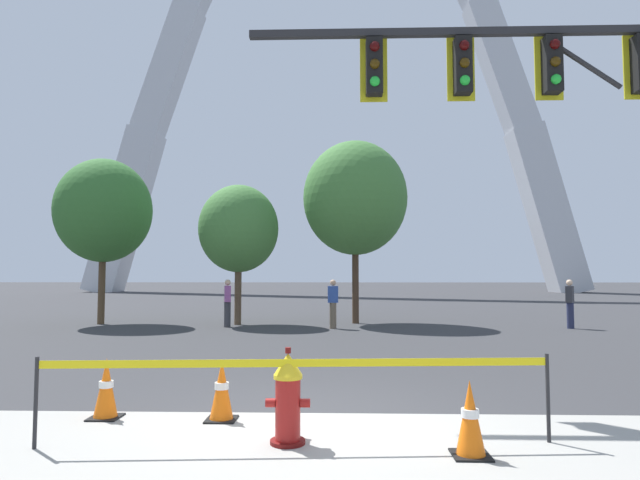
% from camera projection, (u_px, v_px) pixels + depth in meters
% --- Properties ---
extents(ground_plane, '(240.00, 240.00, 0.00)m').
position_uv_depth(ground_plane, '(313.00, 419.00, 6.50)').
color(ground_plane, '#333335').
extents(fire_hydrant, '(0.46, 0.48, 0.99)m').
position_uv_depth(fire_hydrant, '(288.00, 398.00, 5.55)').
color(fire_hydrant, '#5E0F0D').
rests_on(fire_hydrant, ground).
extents(caution_tape_barrier, '(5.26, 0.41, 0.92)m').
position_uv_depth(caution_tape_barrier, '(297.00, 383.00, 5.50)').
color(caution_tape_barrier, '#232326').
rests_on(caution_tape_barrier, ground).
extents(traffic_cone_by_hydrant, '(0.36, 0.36, 0.73)m').
position_uv_depth(traffic_cone_by_hydrant, '(222.00, 391.00, 6.43)').
color(traffic_cone_by_hydrant, black).
rests_on(traffic_cone_by_hydrant, ground).
extents(traffic_cone_mid_sidewalk, '(0.36, 0.36, 0.73)m').
position_uv_depth(traffic_cone_mid_sidewalk, '(106.00, 389.00, 6.53)').
color(traffic_cone_mid_sidewalk, black).
rests_on(traffic_cone_mid_sidewalk, ground).
extents(traffic_cone_curb_edge, '(0.36, 0.36, 0.73)m').
position_uv_depth(traffic_cone_curb_edge, '(470.00, 419.00, 5.16)').
color(traffic_cone_curb_edge, black).
rests_on(traffic_cone_curb_edge, ground).
extents(traffic_signal_gantry, '(7.82, 0.44, 6.00)m').
position_uv_depth(traffic_signal_gantry, '(580.00, 105.00, 8.41)').
color(traffic_signal_gantry, '#232326').
rests_on(traffic_signal_gantry, ground).
extents(monument_arch, '(50.92, 3.23, 51.24)m').
position_uv_depth(monument_arch, '(333.00, 78.00, 56.06)').
color(monument_arch, silver).
rests_on(monument_arch, ground).
extents(tree_far_left, '(3.38, 3.38, 5.92)m').
position_uv_depth(tree_far_left, '(104.00, 211.00, 19.29)').
color(tree_far_left, brown).
rests_on(tree_far_left, ground).
extents(tree_left_mid, '(2.83, 2.83, 4.95)m').
position_uv_depth(tree_left_mid, '(239.00, 229.00, 19.07)').
color(tree_left_mid, brown).
rests_on(tree_left_mid, ground).
extents(tree_center_left, '(3.80, 3.80, 6.65)m').
position_uv_depth(tree_center_left, '(355.00, 198.00, 19.67)').
color(tree_center_left, '#473323').
rests_on(tree_center_left, ground).
extents(pedestrian_walking_left, '(0.28, 0.38, 1.59)m').
position_uv_depth(pedestrian_walking_left, '(228.00, 303.00, 18.01)').
color(pedestrian_walking_left, '#38383D').
rests_on(pedestrian_walking_left, ground).
extents(pedestrian_standing_center, '(0.36, 0.39, 1.59)m').
position_uv_depth(pedestrian_standing_center, '(570.00, 303.00, 17.51)').
color(pedestrian_standing_center, '#232847').
rests_on(pedestrian_standing_center, ground).
extents(pedestrian_walking_right, '(0.34, 0.22, 1.59)m').
position_uv_depth(pedestrian_walking_right, '(333.00, 303.00, 17.52)').
color(pedestrian_walking_right, brown).
rests_on(pedestrian_walking_right, ground).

